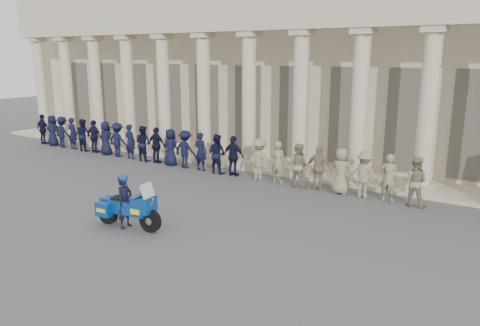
% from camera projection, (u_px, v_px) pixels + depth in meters
% --- Properties ---
extents(ground, '(90.00, 90.00, 0.00)m').
position_uv_depth(ground, '(150.00, 224.00, 14.95)').
color(ground, '#49494C').
rests_on(ground, ground).
extents(building, '(40.00, 12.50, 9.00)m').
position_uv_depth(building, '(333.00, 68.00, 25.94)').
color(building, '#C0B190').
rests_on(building, ground).
extents(officer_rank, '(22.48, 0.68, 1.80)m').
position_uv_depth(officer_rank, '(180.00, 149.00, 22.29)').
color(officer_rank, black).
rests_on(officer_rank, ground).
extents(motorcycle, '(2.40, 1.05, 1.54)m').
position_uv_depth(motorcycle, '(129.00, 208.00, 14.49)').
color(motorcycle, black).
rests_on(motorcycle, ground).
extents(rider, '(0.46, 0.65, 1.74)m').
position_uv_depth(rider, '(125.00, 201.00, 14.50)').
color(rider, black).
rests_on(rider, ground).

